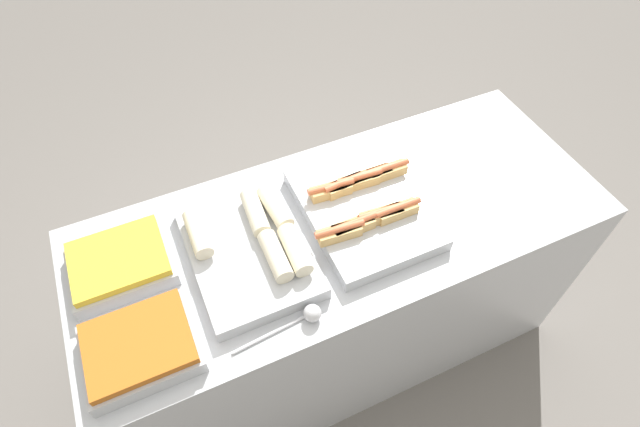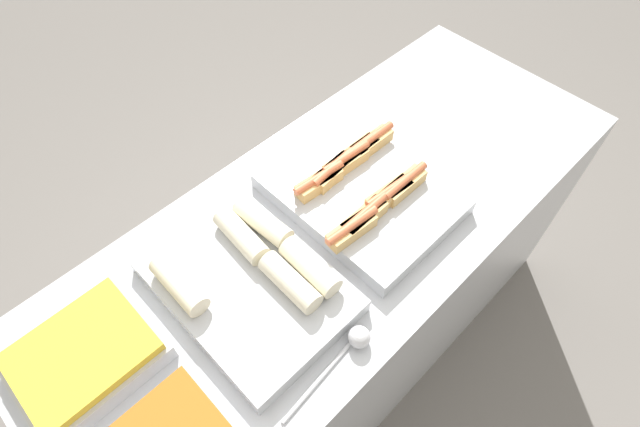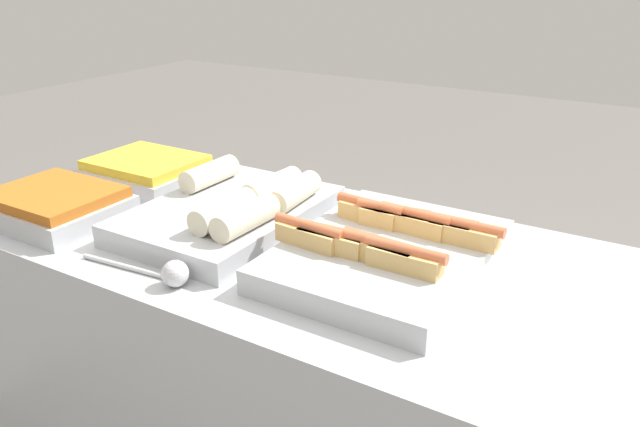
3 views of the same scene
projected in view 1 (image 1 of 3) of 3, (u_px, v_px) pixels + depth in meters
name	position (u px, v px, depth m)	size (l,w,h in m)	color
ground_plane	(337.00, 335.00, 2.29)	(12.00, 12.00, 0.00)	slate
counter	(339.00, 288.00, 1.95)	(1.75, 0.70, 0.86)	#B7BABF
tray_hotdogs	(363.00, 206.00, 1.60)	(0.41, 0.48, 0.10)	#B7BABF
tray_wraps	(250.00, 246.00, 1.51)	(0.34, 0.48, 0.10)	#B7BABF
tray_side_front	(140.00, 347.00, 1.31)	(0.29, 0.24, 0.07)	#B7BABF
tray_side_back	(120.00, 264.00, 1.47)	(0.29, 0.24, 0.07)	#B7BABF
serving_spoon_near	(306.00, 316.00, 1.38)	(0.26, 0.05, 0.05)	silver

